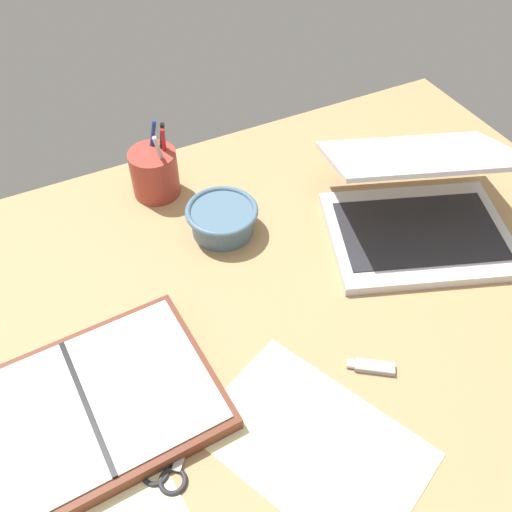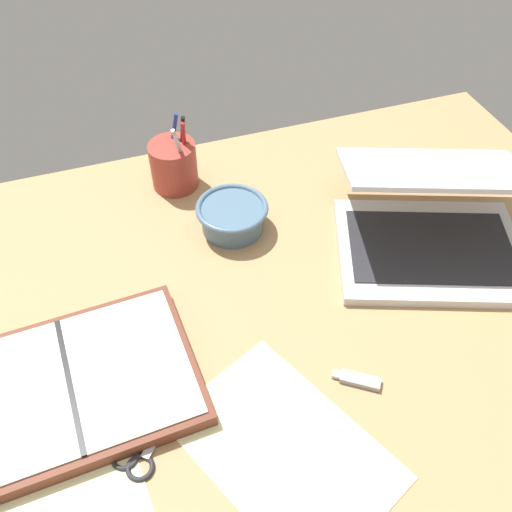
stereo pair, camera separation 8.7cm
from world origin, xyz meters
The scene contains 8 objects.
desk_top centered at (0.00, 0.00, 1.00)cm, with size 140.00×100.00×2.00cm, color tan.
laptop centered at (33.59, 6.83, 7.31)cm, with size 41.72×41.19×18.31cm.
bowl centered at (1.03, 22.16, 5.08)cm, with size 13.47×13.47×5.54cm.
pen_cup centered at (-6.08, 38.28, 6.90)cm, with size 9.30×9.30×15.45cm.
planner centered at (-31.41, -3.74, 3.38)cm, with size 37.44×27.68×2.94cm.
scissors centered at (-23.79, -16.13, 2.34)cm, with size 12.73×11.32×0.80cm.
paper_sheet_front centered at (-5.08, -21.79, 2.08)cm, with size 20.09×29.84×0.16cm, color #F4EFB2.
usb_drive centered at (9.09, -15.53, 2.50)cm, with size 6.82×5.43×1.00cm.
Camera 1 is at (-27.65, -49.50, 76.91)cm, focal length 40.00 mm.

